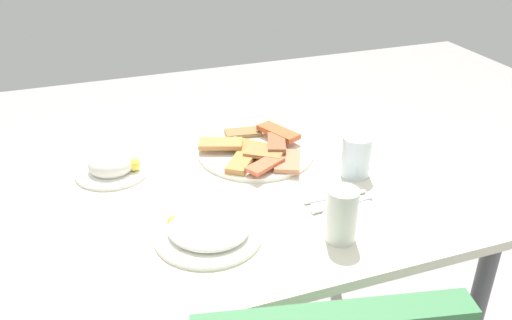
{
  "coord_description": "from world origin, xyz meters",
  "views": [
    {
      "loc": [
        0.4,
        1.11,
        1.44
      ],
      "look_at": [
        -0.02,
        -0.06,
        0.77
      ],
      "focal_mm": 37.94,
      "sensor_mm": 36.0,
      "label": 1
    }
  ],
  "objects": [
    {
      "name": "salad_plate_rice",
      "position": [
        0.17,
        0.18,
        0.75
      ],
      "size": [
        0.24,
        0.24,
        0.04
      ],
      "color": "white",
      "rests_on": "dining_table"
    },
    {
      "name": "paper_napkin",
      "position": [
        -0.15,
        0.16,
        0.74
      ],
      "size": [
        0.15,
        0.15,
        0.0
      ],
      "primitive_type": "cube",
      "rotation": [
        0.0,
        0.0,
        0.29
      ],
      "color": "white",
      "rests_on": "dining_table"
    },
    {
      "name": "spoon",
      "position": [
        -0.15,
        0.17,
        0.74
      ],
      "size": [
        0.16,
        0.03,
        0.0
      ],
      "primitive_type": "cube",
      "rotation": [
        0.0,
        0.0,
        0.08
      ],
      "color": "silver",
      "rests_on": "paper_napkin"
    },
    {
      "name": "dining_table",
      "position": [
        0.0,
        0.0,
        0.65
      ],
      "size": [
        1.02,
        0.83,
        0.74
      ],
      "color": "silver",
      "rests_on": "ground_plane"
    },
    {
      "name": "pide_platter",
      "position": [
        -0.05,
        -0.14,
        0.75
      ],
      "size": [
        0.32,
        0.33,
        0.04
      ],
      "color": "white",
      "rests_on": "dining_table"
    },
    {
      "name": "soda_can",
      "position": [
        -0.09,
        0.29,
        0.8
      ],
      "size": [
        0.09,
        0.09,
        0.12
      ],
      "primitive_type": "cylinder",
      "rotation": [
        0.0,
        0.0,
        3.64
      ],
      "color": "silver",
      "rests_on": "dining_table"
    },
    {
      "name": "fork",
      "position": [
        -0.15,
        0.14,
        0.74
      ],
      "size": [
        0.16,
        0.02,
        0.0
      ],
      "primitive_type": "cube",
      "rotation": [
        0.0,
        0.0,
        -0.02
      ],
      "color": "silver",
      "rests_on": "paper_napkin"
    },
    {
      "name": "drinking_glass",
      "position": [
        -0.25,
        0.05,
        0.79
      ],
      "size": [
        0.08,
        0.08,
        0.11
      ],
      "primitive_type": "cylinder",
      "color": "silver",
      "rests_on": "dining_table"
    },
    {
      "name": "salad_plate_greens",
      "position": [
        0.34,
        -0.17,
        0.76
      ],
      "size": [
        0.19,
        0.19,
        0.07
      ],
      "color": "white",
      "rests_on": "dining_table"
    }
  ]
}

